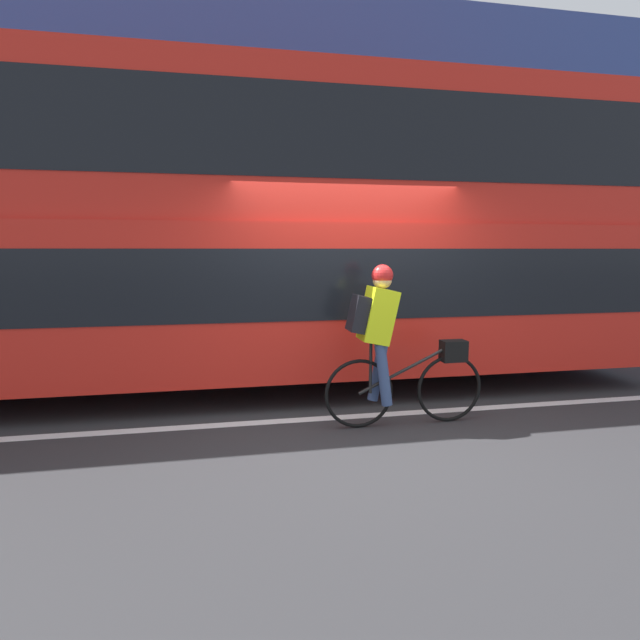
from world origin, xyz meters
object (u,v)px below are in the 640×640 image
Objects in this scene: cyclist_on_bike at (390,341)px; trash_bin at (241,312)px; bus at (198,224)px; street_sign_post at (97,264)px.

trash_bin is (-1.31, 5.12, -0.31)m from cyclist_on_bike.
cyclist_on_bike is (1.92, -1.82, -1.23)m from bus.
bus is 2.91m from cyclist_on_bike.
bus is 12.47× the size of trash_bin.
trash_bin is (0.60, 3.30, -1.54)m from bus.
street_sign_post reaches higher than cyclist_on_bike.
cyclist_on_bike is 5.29m from trash_bin.
street_sign_post is at bearing -179.86° from trash_bin.
trash_bin is 2.77m from street_sign_post.
street_sign_post is (-1.99, 3.29, -0.59)m from bus.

